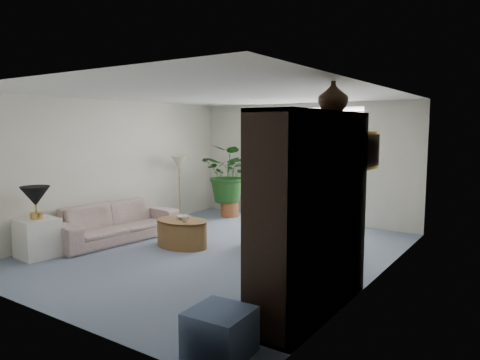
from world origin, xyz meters
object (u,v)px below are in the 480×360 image
Objects in this scene: coffee_cup at (184,219)px; side_table_dark at (322,232)px; sofa at (116,222)px; framed_picture at (372,151)px; sunroom_chair_blue at (350,200)px; table_lamp at (35,196)px; floor_lamp at (179,162)px; wingback_chair at (274,224)px; coffee_table at (182,233)px; end_table at (38,238)px; sunroom_table at (332,197)px; plant_pot at (230,209)px; entertainment_cabinet at (312,213)px; sunroom_chair_maroon at (291,193)px; cabinet_urn at (333,96)px; coffee_bowl at (183,217)px; ottoman at (220,333)px.

side_table_dark is (1.92, 1.12, -0.17)m from coffee_cup.
sofa reaches higher than coffee_cup.
framed_picture reaches higher than sunroom_chair_blue.
table_lamp is (-4.58, -1.73, -0.75)m from framed_picture.
table_lamp is 2.30m from coffee_cup.
wingback_chair is at bearing -16.96° from floor_lamp.
end_table is at bearing -129.94° from coffee_table.
wingback_chair is 1.81× the size of sunroom_table.
sofa is 3.73× the size of end_table.
sofa is at bearing -98.08° from plant_pot.
entertainment_cabinet reaches higher than sunroom_chair_maroon.
cabinet_urn is (2.92, -0.71, 2.11)m from coffee_table.
coffee_cup is at bearing -95.11° from sunroom_table.
cabinet_urn is (2.97, -0.81, 1.86)m from coffee_bowl.
sunroom_table is (0.60, 4.96, 0.03)m from coffee_table.
end_table is 4.28m from plant_pot.
end_table is at bearing -127.35° from coffee_bowl.
sunroom_chair_maroon is 1.07m from sunroom_table.
sofa is at bearing -13.05° from sunroom_chair_maroon.
framed_picture is at bearing -32.30° from plant_pot.
sunroom_table is at bearing 83.07° from coffee_table.
wingback_chair is at bearing 40.90° from table_lamp.
wingback_chair is at bearing 27.62° from coffee_table.
side_table_dark is at bearing -9.07° from floor_lamp.
table_lamp reaches higher than sunroom_chair_blue.
coffee_table is at bearing -153.84° from side_table_dark.
table_lamp is 6.08m from sunroom_chair_maroon.
end_table is 4.91m from cabinet_urn.
end_table is (-4.58, -1.73, -1.40)m from framed_picture.
framed_picture reaches higher than sofa.
coffee_cup is at bearing -46.17° from floor_lamp.
coffee_cup is (0.20, -0.20, 0.02)m from coffee_bowl.
sofa is at bearing -109.01° from sunroom_table.
sunroom_chair_maroon reaches higher than sunroom_chair_blue.
sunroom_table is (0.45, 5.06, -0.24)m from coffee_cup.
sunroom_chair_blue reaches higher than ottoman.
sunroom_chair_maroon is at bearing 90.28° from sunroom_chair_blue.
end_table is 3.42m from floor_lamp.
cabinet_urn is (4.38, -2.29, 1.08)m from floor_lamp.
entertainment_cabinet reaches higher than ottoman.
sunroom_table is (-2.32, 6.17, -0.82)m from entertainment_cabinet.
coffee_cup is at bearing 167.65° from cabinet_urn.
end_table reaches higher than sunroom_table.
side_table_dark is (-1.08, 1.00, -1.37)m from framed_picture.
end_table is 0.65m from table_lamp.
framed_picture is 2.35× the size of coffee_bowl.
coffee_cup is at bearing 158.23° from entertainment_cabinet.
table_lamp reaches higher than coffee_table.
coffee_bowl is 0.60× the size of cabinet_urn.
cabinet_urn is (2.77, -0.61, 1.84)m from coffee_cup.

